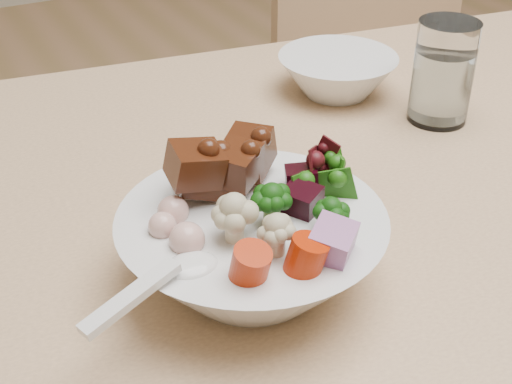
% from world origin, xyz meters
% --- Properties ---
extents(chair_far, '(0.45, 0.45, 0.88)m').
position_xyz_m(chair_far, '(0.07, 0.59, 0.50)').
color(chair_far, tan).
rests_on(chair_far, ground).
extents(food_bowl, '(0.21, 0.21, 0.11)m').
position_xyz_m(food_bowl, '(-0.54, 0.00, 0.73)').
color(food_bowl, white).
rests_on(food_bowl, dining_table).
extents(soup_spoon, '(0.11, 0.06, 0.02)m').
position_xyz_m(soup_spoon, '(-0.62, -0.03, 0.76)').
color(soup_spoon, white).
rests_on(soup_spoon, food_bowl).
extents(water_glass, '(0.07, 0.07, 0.11)m').
position_xyz_m(water_glass, '(-0.23, 0.16, 0.75)').
color(water_glass, silver).
rests_on(water_glass, dining_table).
extents(side_bowl, '(0.14, 0.14, 0.05)m').
position_xyz_m(side_bowl, '(-0.29, 0.27, 0.72)').
color(side_bowl, white).
rests_on(side_bowl, dining_table).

